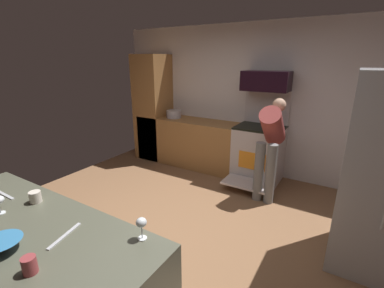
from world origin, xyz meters
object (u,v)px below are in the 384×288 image
at_px(wine_glass_mid, 141,224).
at_px(stock_pot, 174,114).
at_px(oven_range, 259,152).
at_px(microwave, 266,81).
at_px(person_cook, 270,141).
at_px(mixing_bowl_small, 2,246).
at_px(mug_tea, 29,265).
at_px(mug_coffee, 35,197).

bearing_deg(wine_glass_mid, stock_pot, 121.93).
height_order(oven_range, wine_glass_mid, oven_range).
bearing_deg(oven_range, microwave, 90.00).
relative_size(person_cook, mixing_bowl_small, 6.20).
bearing_deg(person_cook, wine_glass_mid, -92.10).
bearing_deg(person_cook, mug_tea, -97.58).
bearing_deg(mug_coffee, oven_range, 75.64).
xyz_separation_m(mixing_bowl_small, wine_glass_mid, (0.65, 0.53, 0.08)).
height_order(mixing_bowl_small, mug_coffee, mug_coffee).
height_order(person_cook, mug_coffee, person_cook).
relative_size(oven_range, wine_glass_mid, 9.94).
height_order(person_cook, stock_pot, person_cook).
relative_size(person_cook, mug_tea, 14.71).
height_order(oven_range, mug_coffee, oven_range).
relative_size(mixing_bowl_small, mug_coffee, 2.54).
height_order(microwave, mixing_bowl_small, microwave).
distance_m(mixing_bowl_small, mug_coffee, 0.59).
relative_size(microwave, person_cook, 0.51).
height_order(mixing_bowl_small, mug_tea, mug_tea).
relative_size(oven_range, mug_coffee, 16.41).
xyz_separation_m(microwave, wine_glass_mid, (0.22, -3.24, -0.66)).
distance_m(oven_range, microwave, 1.17).
distance_m(oven_range, stock_pot, 1.82).
distance_m(oven_range, mixing_bowl_small, 3.72).
relative_size(oven_range, mug_tea, 15.29).
xyz_separation_m(microwave, mixing_bowl_small, (-0.43, -3.77, -0.74)).
height_order(microwave, person_cook, microwave).
xyz_separation_m(microwave, mug_coffee, (-0.83, -3.34, -0.73)).
height_order(microwave, stock_pot, microwave).
distance_m(mug_tea, stock_pot, 4.05).
bearing_deg(mixing_bowl_small, microwave, 83.49).
bearing_deg(stock_pot, person_cook, -14.53).
relative_size(wine_glass_mid, mug_tea, 1.54).
bearing_deg(mug_coffee, wine_glass_mid, 5.35).
bearing_deg(microwave, mixing_bowl_small, -96.51).
relative_size(microwave, mug_tea, 7.45).
bearing_deg(oven_range, wine_glass_mid, -86.07).
distance_m(oven_range, person_cook, 0.71).
bearing_deg(wine_glass_mid, microwave, 93.81).
bearing_deg(mug_coffee, mixing_bowl_small, -46.81).
height_order(wine_glass_mid, mug_coffee, wine_glass_mid).
height_order(mug_coffee, stock_pot, stock_pot).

